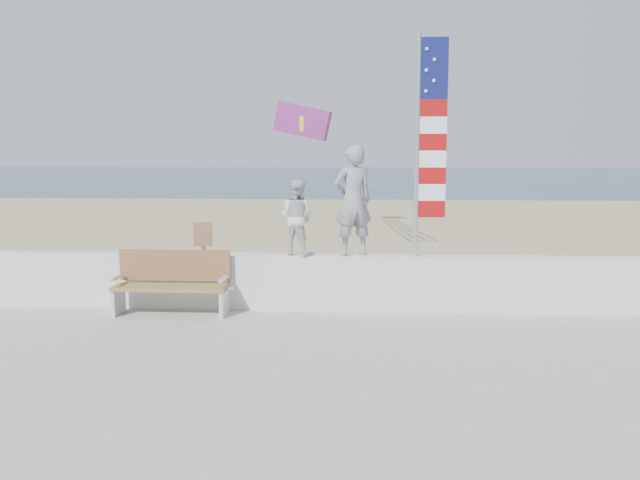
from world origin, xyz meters
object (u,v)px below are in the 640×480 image
at_px(bench, 172,282).
at_px(flag, 425,136).
at_px(adult, 353,201).
at_px(child, 297,217).

distance_m(bench, flag, 4.63).
xyz_separation_m(adult, flag, (1.13, -0.00, 1.03)).
relative_size(bench, flag, 0.51).
xyz_separation_m(child, flag, (2.04, -0.00, 1.30)).
xyz_separation_m(adult, child, (-0.91, 0.00, -0.28)).
bearing_deg(child, adult, -156.97).
bearing_deg(flag, adult, 179.99).
bearing_deg(bench, adult, 9.04).
xyz_separation_m(bench, flag, (3.99, 0.45, 2.30)).
bearing_deg(child, flag, -156.98).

